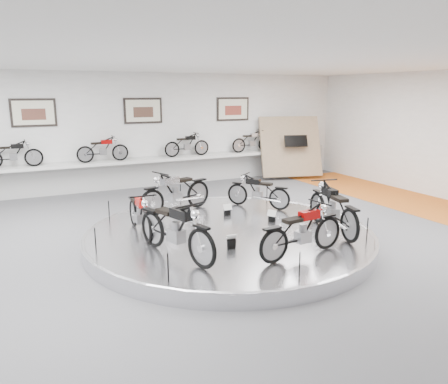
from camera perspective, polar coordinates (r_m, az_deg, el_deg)
name	(u,v)px	position (r m, az deg, el deg)	size (l,w,h in m)	color
floor	(235,247)	(9.69, 1.47, -7.16)	(16.00, 16.00, 0.00)	#515154
ceiling	(236,57)	(9.13, 1.62, 17.16)	(16.00, 16.00, 0.00)	white
wall_back	(144,131)	(15.70, -10.45, 7.85)	(16.00, 16.00, 0.00)	white
orange_carpet_strip	(445,211)	(14.04, 26.94, -2.19)	(2.40, 12.60, 0.01)	#C55A1F
dado_band	(145,172)	(15.87, -10.22, 2.63)	(15.68, 0.04, 1.10)	#BCBCBA
display_platform	(229,236)	(9.89, 0.67, -5.81)	(6.40, 6.40, 0.30)	silver
platform_rim	(229,231)	(9.85, 0.67, -5.15)	(6.40, 6.40, 0.10)	#B2B2BA
shelf	(147,160)	(15.53, -10.00, 4.10)	(11.00, 0.55, 0.10)	silver
poster_left	(34,113)	(15.06, -23.62, 9.47)	(1.35, 0.06, 0.88)	#EDEACA
poster_center	(143,111)	(15.62, -10.52, 10.40)	(1.35, 0.06, 0.88)	#EDEACA
poster_right	(233,109)	(16.90, 1.18, 10.78)	(1.35, 0.06, 0.88)	#EDEACA
display_panel	(291,147)	(17.36, 8.68, 5.89)	(2.40, 0.12, 2.40)	#9A7D60
shelf_bike_a	(13,156)	(14.89, -25.81, 4.26)	(1.22, 0.42, 0.73)	black
shelf_bike_b	(103,151)	(15.14, -15.54, 5.19)	(1.22, 0.42, 0.73)	#860404
shelf_bike_c	(187,146)	(15.95, -4.85, 5.98)	(1.22, 0.42, 0.73)	black
shelf_bike_d	(252,143)	(17.10, 3.66, 6.47)	(1.22, 0.42, 0.73)	#A1A1A6
bike_a	(258,191)	(11.67, 4.47, 0.11)	(1.52, 0.54, 0.90)	black
bike_b	(176,192)	(11.16, -6.32, 0.05)	(1.89, 0.67, 1.11)	#A1A1A6
bike_c	(140,213)	(9.61, -10.96, -2.69)	(1.62, 0.57, 0.95)	#B9110B
bike_d	(175,228)	(8.15, -6.36, -4.75)	(1.90, 0.67, 1.12)	black
bike_e	(302,231)	(8.29, 10.18, -4.98)	(1.71, 0.60, 1.01)	#860404
bike_f	(333,208)	(9.87, 14.02, -2.00)	(1.87, 0.66, 1.10)	black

